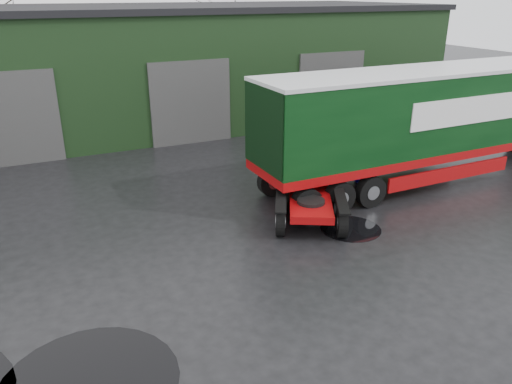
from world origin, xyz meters
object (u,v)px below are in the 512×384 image
Objects in this scene: wash_bucket at (358,178)px; tree_back_b at (222,35)px; warehouse at (157,63)px; hero_tractor at (310,159)px; lorry_right at (417,128)px.

tree_back_b is (3.77, 24.02, 3.62)m from wash_bucket.
tree_back_b is (8.00, 10.00, 0.59)m from warehouse.
tree_back_b is at bearing 81.07° from wash_bucket.
warehouse is 15.59m from hero_tractor.
lorry_right is 2.91m from wash_bucket.
warehouse is 113.37× the size of wash_bucket.
wash_bucket is at bearing -73.22° from warehouse.
wash_bucket is (3.20, 1.48, -1.67)m from hero_tractor.
lorry_right is at bearing -68.20° from warehouse.
lorry_right reaches higher than wash_bucket.
warehouse is 16.18m from lorry_right.
lorry_right is (4.97, 0.50, 0.41)m from hero_tractor.
hero_tractor is (1.03, -15.50, -1.35)m from warehouse.
lorry_right is at bearing -29.01° from wash_bucket.
lorry_right is at bearing -94.57° from tree_back_b.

